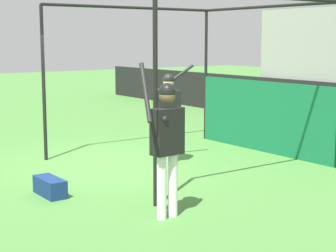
# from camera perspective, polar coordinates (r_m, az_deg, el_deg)

# --- Properties ---
(ground_plane) EXTENTS (60.00, 60.00, 0.00)m
(ground_plane) POSITION_cam_1_polar(r_m,az_deg,el_deg) (11.00, -5.98, -3.95)
(ground_plane) COLOR #477F38
(batting_cage) EXTENTS (3.99, 4.26, 3.13)m
(batting_cage) POSITION_cam_1_polar(r_m,az_deg,el_deg) (11.75, 7.34, 3.40)
(batting_cage) COLOR black
(batting_cage) RESTS_ON ground
(player_batter) EXTENTS (0.58, 0.94, 1.93)m
(player_batter) POSITION_cam_1_polar(r_m,az_deg,el_deg) (10.83, 0.08, 1.65)
(player_batter) COLOR white
(player_batter) RESTS_ON ground
(player_waiting) EXTENTS (0.53, 0.75, 2.12)m
(player_waiting) POSITION_cam_1_polar(r_m,az_deg,el_deg) (7.51, -0.13, -1.09)
(player_waiting) COLOR white
(player_waiting) RESTS_ON ground
(equipment_bag) EXTENTS (0.70, 0.28, 0.28)m
(equipment_bag) POSITION_cam_1_polar(r_m,az_deg,el_deg) (9.01, -11.90, -6.06)
(equipment_bag) COLOR navy
(equipment_bag) RESTS_ON ground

